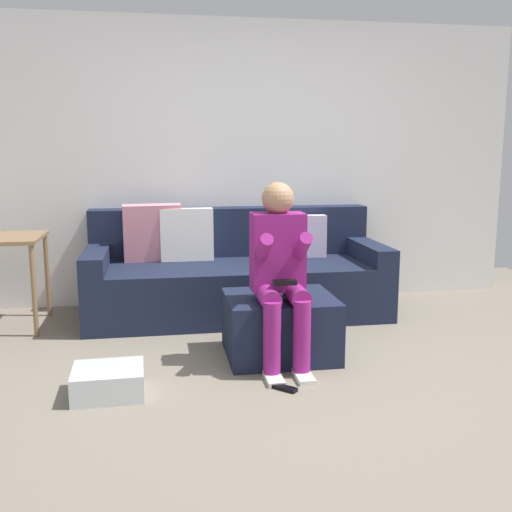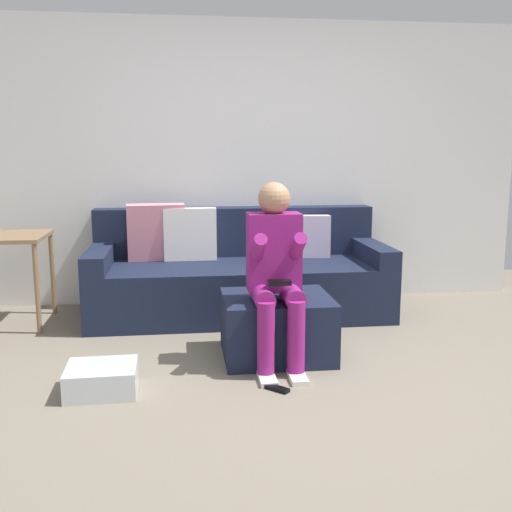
{
  "view_description": "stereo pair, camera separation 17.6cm",
  "coord_description": "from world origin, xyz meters",
  "px_view_note": "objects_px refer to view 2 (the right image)",
  "views": [
    {
      "loc": [
        -0.83,
        -3.08,
        1.37
      ],
      "look_at": [
        -0.11,
        1.19,
        0.59
      ],
      "focal_mm": 41.82,
      "sensor_mm": 36.0,
      "label": 1
    },
    {
      "loc": [
        -0.66,
        -3.1,
        1.37
      ],
      "look_at": [
        -0.11,
        1.19,
        0.59
      ],
      "focal_mm": 41.82,
      "sensor_mm": 36.0,
      "label": 2
    }
  ],
  "objects_px": {
    "storage_bin": "(102,379)",
    "side_table": "(12,249)",
    "ottoman": "(277,326)",
    "couch_sectional": "(237,275)",
    "remote_near_ottoman": "(277,388)",
    "person_seated": "(276,266)"
  },
  "relations": [
    {
      "from": "couch_sectional",
      "to": "person_seated",
      "type": "height_order",
      "value": "person_seated"
    },
    {
      "from": "couch_sectional",
      "to": "storage_bin",
      "type": "bearing_deg",
      "value": -120.07
    },
    {
      "from": "side_table",
      "to": "remote_near_ottoman",
      "type": "height_order",
      "value": "side_table"
    },
    {
      "from": "ottoman",
      "to": "couch_sectional",
      "type": "bearing_deg",
      "value": 98.0
    },
    {
      "from": "person_seated",
      "to": "storage_bin",
      "type": "bearing_deg",
      "value": -163.22
    },
    {
      "from": "person_seated",
      "to": "storage_bin",
      "type": "xyz_separation_m",
      "value": [
        -1.05,
        -0.32,
        -0.57
      ]
    },
    {
      "from": "couch_sectional",
      "to": "remote_near_ottoman",
      "type": "height_order",
      "value": "couch_sectional"
    },
    {
      "from": "ottoman",
      "to": "person_seated",
      "type": "relative_size",
      "value": 0.61
    },
    {
      "from": "ottoman",
      "to": "storage_bin",
      "type": "xyz_separation_m",
      "value": [
        -1.08,
        -0.48,
        -0.13
      ]
    },
    {
      "from": "storage_bin",
      "to": "remote_near_ottoman",
      "type": "height_order",
      "value": "storage_bin"
    },
    {
      "from": "couch_sectional",
      "to": "side_table",
      "type": "distance_m",
      "value": 1.79
    },
    {
      "from": "couch_sectional",
      "to": "person_seated",
      "type": "bearing_deg",
      "value": -84.53
    },
    {
      "from": "ottoman",
      "to": "person_seated",
      "type": "bearing_deg",
      "value": -102.44
    },
    {
      "from": "person_seated",
      "to": "storage_bin",
      "type": "relative_size",
      "value": 2.96
    },
    {
      "from": "couch_sectional",
      "to": "remote_near_ottoman",
      "type": "bearing_deg",
      "value": -87.82
    },
    {
      "from": "ottoman",
      "to": "remote_near_ottoman",
      "type": "relative_size",
      "value": 4.57
    },
    {
      "from": "storage_bin",
      "to": "side_table",
      "type": "relative_size",
      "value": 0.55
    },
    {
      "from": "person_seated",
      "to": "remote_near_ottoman",
      "type": "bearing_deg",
      "value": -97.93
    },
    {
      "from": "ottoman",
      "to": "side_table",
      "type": "relative_size",
      "value": 0.99
    },
    {
      "from": "storage_bin",
      "to": "side_table",
      "type": "distance_m",
      "value": 1.77
    },
    {
      "from": "person_seated",
      "to": "storage_bin",
      "type": "distance_m",
      "value": 1.23
    },
    {
      "from": "couch_sectional",
      "to": "person_seated",
      "type": "xyz_separation_m",
      "value": [
        0.12,
        -1.28,
        0.32
      ]
    }
  ]
}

